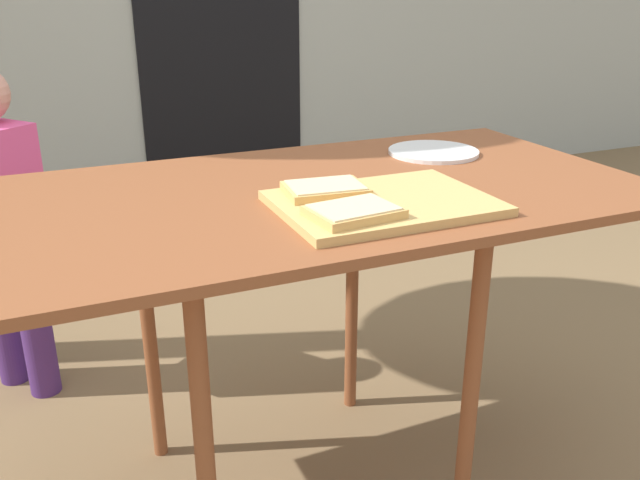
{
  "coord_description": "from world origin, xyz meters",
  "views": [
    {
      "loc": [
        -0.48,
        -1.26,
        1.19
      ],
      "look_at": [
        0.06,
        0.0,
        0.66
      ],
      "focal_mm": 37.97,
      "sensor_mm": 36.0,
      "label": 1
    }
  ],
  "objects_px": {
    "pizza_slice_far_left": "(325,189)",
    "child_left": "(1,218)",
    "pizza_slice_near_left": "(354,212)",
    "dining_table": "(293,221)",
    "plate_white_right": "(433,152)",
    "cutting_board": "(383,203)"
  },
  "relations": [
    {
      "from": "pizza_slice_far_left",
      "to": "child_left",
      "type": "distance_m",
      "value": 1.09
    },
    {
      "from": "pizza_slice_near_left",
      "to": "dining_table",
      "type": "bearing_deg",
      "value": 96.24
    },
    {
      "from": "pizza_slice_near_left",
      "to": "child_left",
      "type": "distance_m",
      "value": 1.21
    },
    {
      "from": "child_left",
      "to": "plate_white_right",
      "type": "bearing_deg",
      "value": -30.26
    },
    {
      "from": "dining_table",
      "to": "child_left",
      "type": "bearing_deg",
      "value": 127.54
    },
    {
      "from": "dining_table",
      "to": "plate_white_right",
      "type": "xyz_separation_m",
      "value": [
        0.45,
        0.17,
        0.07
      ]
    },
    {
      "from": "plate_white_right",
      "to": "child_left",
      "type": "distance_m",
      "value": 1.22
    },
    {
      "from": "child_left",
      "to": "dining_table",
      "type": "bearing_deg",
      "value": -52.46
    },
    {
      "from": "cutting_board",
      "to": "pizza_slice_far_left",
      "type": "xyz_separation_m",
      "value": [
        -0.09,
        0.08,
        0.02
      ]
    },
    {
      "from": "dining_table",
      "to": "pizza_slice_near_left",
      "type": "bearing_deg",
      "value": -83.76
    },
    {
      "from": "dining_table",
      "to": "cutting_board",
      "type": "xyz_separation_m",
      "value": [
        0.12,
        -0.16,
        0.07
      ]
    },
    {
      "from": "cutting_board",
      "to": "pizza_slice_near_left",
      "type": "xyz_separation_m",
      "value": [
        -0.1,
        -0.07,
        0.02
      ]
    },
    {
      "from": "dining_table",
      "to": "pizza_slice_far_left",
      "type": "xyz_separation_m",
      "value": [
        0.03,
        -0.09,
        0.09
      ]
    },
    {
      "from": "pizza_slice_near_left",
      "to": "child_left",
      "type": "xyz_separation_m",
      "value": [
        -0.62,
        1.01,
        -0.25
      ]
    },
    {
      "from": "cutting_board",
      "to": "plate_white_right",
      "type": "xyz_separation_m",
      "value": [
        0.32,
        0.33,
        -0.0
      ]
    },
    {
      "from": "pizza_slice_near_left",
      "to": "child_left",
      "type": "relative_size",
      "value": 0.17
    },
    {
      "from": "dining_table",
      "to": "child_left",
      "type": "distance_m",
      "value": 0.99
    },
    {
      "from": "dining_table",
      "to": "child_left",
      "type": "height_order",
      "value": "child_left"
    },
    {
      "from": "pizza_slice_near_left",
      "to": "pizza_slice_far_left",
      "type": "relative_size",
      "value": 1.0
    },
    {
      "from": "dining_table",
      "to": "plate_white_right",
      "type": "bearing_deg",
      "value": 20.34
    },
    {
      "from": "pizza_slice_far_left",
      "to": "cutting_board",
      "type": "bearing_deg",
      "value": -40.53
    },
    {
      "from": "dining_table",
      "to": "cutting_board",
      "type": "distance_m",
      "value": 0.22
    }
  ]
}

